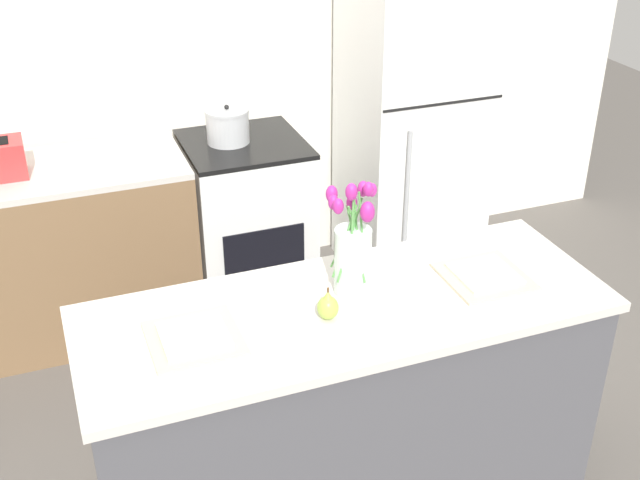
{
  "coord_description": "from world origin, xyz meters",
  "views": [
    {
      "loc": [
        -0.88,
        -2.07,
        2.41
      ],
      "look_at": [
        0.0,
        0.25,
        1.05
      ],
      "focal_mm": 45.0,
      "sensor_mm": 36.0,
      "label": 1
    }
  ],
  "objects_px": {
    "plate_setting_left": "(194,337)",
    "cooking_pot": "(228,126)",
    "refrigerator": "(412,123)",
    "flower_vase": "(353,251)",
    "stove_range": "(247,221)",
    "plate_setting_right": "(484,276)",
    "pear_figurine": "(328,306)"
  },
  "relations": [
    {
      "from": "plate_setting_left",
      "to": "pear_figurine",
      "type": "bearing_deg",
      "value": -4.74
    },
    {
      "from": "stove_range",
      "to": "refrigerator",
      "type": "height_order",
      "value": "refrigerator"
    },
    {
      "from": "stove_range",
      "to": "flower_vase",
      "type": "bearing_deg",
      "value": -91.91
    },
    {
      "from": "flower_vase",
      "to": "cooking_pot",
      "type": "bearing_deg",
      "value": 90.74
    },
    {
      "from": "pear_figurine",
      "to": "plate_setting_left",
      "type": "bearing_deg",
      "value": 175.26
    },
    {
      "from": "flower_vase",
      "to": "cooking_pot",
      "type": "distance_m",
      "value": 1.56
    },
    {
      "from": "plate_setting_right",
      "to": "pear_figurine",
      "type": "bearing_deg",
      "value": -176.61
    },
    {
      "from": "plate_setting_left",
      "to": "cooking_pot",
      "type": "bearing_deg",
      "value": 71.42
    },
    {
      "from": "pear_figurine",
      "to": "plate_setting_left",
      "type": "distance_m",
      "value": 0.44
    },
    {
      "from": "refrigerator",
      "to": "plate_setting_right",
      "type": "distance_m",
      "value": 1.7
    },
    {
      "from": "refrigerator",
      "to": "plate_setting_left",
      "type": "distance_m",
      "value": 2.25
    },
    {
      "from": "refrigerator",
      "to": "pear_figurine",
      "type": "height_order",
      "value": "refrigerator"
    },
    {
      "from": "plate_setting_left",
      "to": "cooking_pot",
      "type": "distance_m",
      "value": 1.73
    },
    {
      "from": "stove_range",
      "to": "flower_vase",
      "type": "distance_m",
      "value": 1.66
    },
    {
      "from": "refrigerator",
      "to": "flower_vase",
      "type": "distance_m",
      "value": 1.84
    },
    {
      "from": "stove_range",
      "to": "plate_setting_left",
      "type": "relative_size",
      "value": 3.14
    },
    {
      "from": "refrigerator",
      "to": "pear_figurine",
      "type": "bearing_deg",
      "value": -124.56
    },
    {
      "from": "refrigerator",
      "to": "flower_vase",
      "type": "relative_size",
      "value": 4.1
    },
    {
      "from": "stove_range",
      "to": "plate_setting_right",
      "type": "relative_size",
      "value": 3.14
    },
    {
      "from": "stove_range",
      "to": "refrigerator",
      "type": "bearing_deg",
      "value": 0.04
    },
    {
      "from": "flower_vase",
      "to": "pear_figurine",
      "type": "relative_size",
      "value": 3.7
    },
    {
      "from": "cooking_pot",
      "to": "stove_range",
      "type": "bearing_deg",
      "value": -19.57
    },
    {
      "from": "refrigerator",
      "to": "cooking_pot",
      "type": "distance_m",
      "value": 1.03
    },
    {
      "from": "stove_range",
      "to": "cooking_pot",
      "type": "relative_size",
      "value": 4.1
    },
    {
      "from": "plate_setting_right",
      "to": "stove_range",
      "type": "bearing_deg",
      "value": 104.64
    },
    {
      "from": "flower_vase",
      "to": "pear_figurine",
      "type": "xyz_separation_m",
      "value": [
        -0.14,
        -0.12,
        -0.11
      ]
    },
    {
      "from": "refrigerator",
      "to": "plate_setting_right",
      "type": "xyz_separation_m",
      "value": [
        -0.53,
        -1.61,
        0.06
      ]
    },
    {
      "from": "stove_range",
      "to": "plate_setting_left",
      "type": "height_order",
      "value": "plate_setting_left"
    },
    {
      "from": "refrigerator",
      "to": "flower_vase",
      "type": "height_order",
      "value": "refrigerator"
    },
    {
      "from": "stove_range",
      "to": "pear_figurine",
      "type": "bearing_deg",
      "value": -96.46
    },
    {
      "from": "flower_vase",
      "to": "cooking_pot",
      "type": "xyz_separation_m",
      "value": [
        -0.02,
        1.55,
        -0.1
      ]
    },
    {
      "from": "stove_range",
      "to": "plate_setting_left",
      "type": "bearing_deg",
      "value": -111.07
    }
  ]
}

